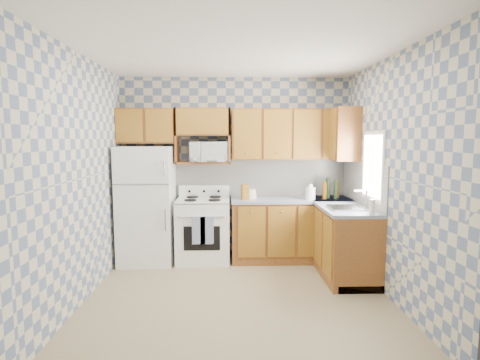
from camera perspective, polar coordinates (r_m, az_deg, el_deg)
name	(u,v)px	position (r m, az deg, el deg)	size (l,w,h in m)	color
floor	(238,296)	(4.47, -0.35, -17.21)	(3.40, 3.40, 0.00)	#8A7758
back_wall	(235,168)	(5.72, -0.78, 1.91)	(3.40, 0.02, 2.70)	slate
right_wall	(389,178)	(4.50, 21.81, 0.32)	(0.02, 3.20, 2.70)	slate
backsplash_back	(261,177)	(5.75, 3.22, 0.41)	(2.60, 0.01, 0.56)	silver
backsplash_right	(362,183)	(5.25, 18.16, -0.42)	(0.01, 1.60, 0.56)	silver
refrigerator	(147,205)	(5.56, -13.98, -3.70)	(0.75, 0.70, 1.68)	white
stove_body	(203,231)	(5.55, -5.60, -7.67)	(0.76, 0.65, 0.90)	white
cooktop	(203,200)	(5.46, -5.65, -3.03)	(0.76, 0.65, 0.03)	silver
backguard	(204,191)	(5.72, -5.48, -1.65)	(0.76, 0.08, 0.17)	white
dish_towel_left	(199,230)	(5.20, -6.32, -7.64)	(0.18, 0.03, 0.38)	navy
dish_towel_right	(207,230)	(5.19, -5.06, -7.64)	(0.18, 0.03, 0.38)	navy
base_cabinets_back	(291,230)	(5.64, 7.78, -7.57)	(1.75, 0.60, 0.88)	brown
base_cabinets_right	(339,239)	(5.30, 14.90, -8.63)	(0.60, 1.60, 0.88)	brown
countertop_back	(291,200)	(5.55, 7.85, -2.96)	(1.77, 0.63, 0.04)	gray
countertop_right	(340,205)	(5.20, 14.99, -3.72)	(0.63, 1.60, 0.04)	gray
upper_cabinets_back	(291,135)	(5.62, 7.75, 6.88)	(1.75, 0.33, 0.74)	brown
upper_cabinets_fridge	(147,126)	(5.67, -14.04, 7.96)	(0.82, 0.33, 0.50)	brown
upper_cabinets_right	(342,134)	(5.60, 15.30, 6.72)	(0.33, 0.70, 0.74)	brown
microwave_shelf	(203,163)	(5.56, -5.60, 2.63)	(0.80, 0.33, 0.03)	brown
microwave	(207,152)	(5.50, -5.05, 4.30)	(0.53, 0.36, 0.30)	white
sink	(349,208)	(4.87, 16.24, -4.13)	(0.48, 0.40, 0.03)	#B7B7BC
window	(373,166)	(4.90, 19.60, 2.01)	(0.02, 0.66, 0.86)	white
bottle_0	(328,188)	(5.62, 13.22, -1.26)	(0.06, 0.06, 0.29)	black
bottle_1	(336,190)	(5.59, 14.37, -1.43)	(0.06, 0.06, 0.27)	black
bottle_2	(337,189)	(5.70, 14.57, -1.39)	(0.06, 0.06, 0.25)	#552E08
bottle_3	(324,191)	(5.53, 12.73, -1.67)	(0.06, 0.06, 0.23)	#552E08
knife_block	(245,192)	(5.36, 0.76, -1.83)	(0.10, 0.10, 0.22)	brown
electric_kettle	(310,194)	(5.44, 10.67, -2.04)	(0.14, 0.14, 0.18)	white
food_containers	(250,194)	(5.47, 1.48, -2.11)	(0.20, 0.20, 0.14)	beige
soap_bottle	(372,207)	(4.59, 19.51, -3.85)	(0.06, 0.06, 0.17)	beige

